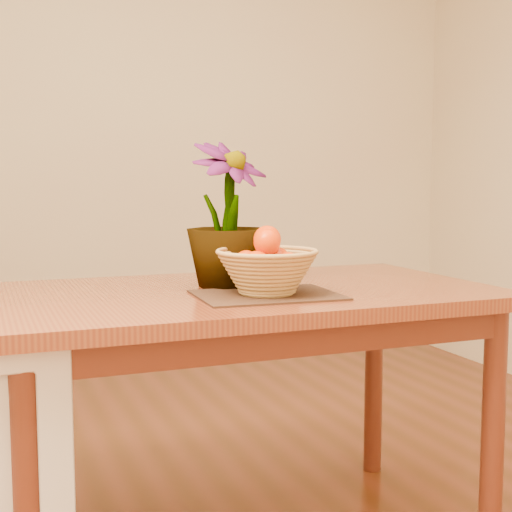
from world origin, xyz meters
name	(u,v)px	position (x,y,z in m)	size (l,w,h in m)	color
wall_back	(114,125)	(0.00, 2.25, 1.35)	(4.00, 0.02, 2.70)	beige
table	(245,319)	(0.00, 0.30, 0.66)	(1.40, 0.80, 0.75)	brown
placemat	(267,295)	(0.01, 0.16, 0.75)	(0.37, 0.28, 0.01)	#3B2615
wicker_basket	(267,274)	(0.01, 0.16, 0.81)	(0.27, 0.27, 0.11)	tan
orange_pile	(267,256)	(0.01, 0.16, 0.86)	(0.17, 0.16, 0.13)	#E94603
potted_plant	(227,214)	(-0.03, 0.35, 0.96)	(0.23, 0.23, 0.42)	#204B15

